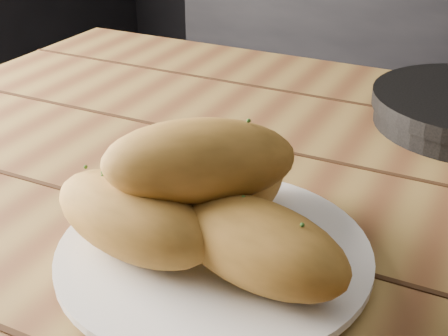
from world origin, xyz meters
TOP-DOWN VIEW (x-y plane):
  - table at (-0.54, 0.24)m, footprint 1.37×0.96m
  - plate at (-0.62, 0.09)m, footprint 0.29×0.29m
  - bread_rolls at (-0.62, 0.09)m, footprint 0.29×0.23m

SIDE VIEW (x-z plane):
  - table at x=-0.54m, z-range 0.28..1.03m
  - plate at x=-0.62m, z-range 0.75..0.77m
  - bread_rolls at x=-0.62m, z-range 0.76..0.88m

